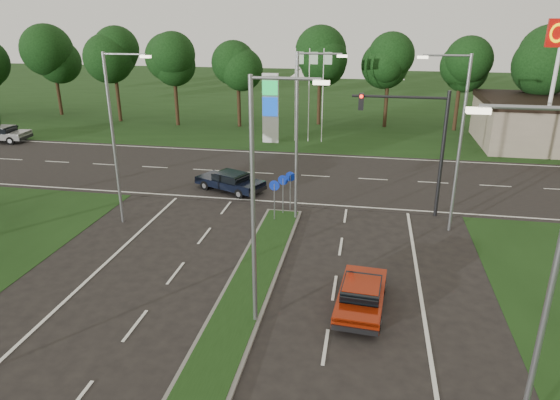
# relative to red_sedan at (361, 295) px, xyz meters

# --- Properties ---
(verge_far) EXTENTS (160.00, 50.00, 0.02)m
(verge_far) POSITION_rel_red_sedan_xyz_m (-4.61, 47.35, -0.61)
(verge_far) COLOR black
(verge_far) RESTS_ON ground
(cross_road) EXTENTS (160.00, 12.00, 0.02)m
(cross_road) POSITION_rel_red_sedan_xyz_m (-4.61, 16.35, -0.61)
(cross_road) COLOR black
(cross_road) RESTS_ON ground
(median_kerb) EXTENTS (2.00, 26.00, 0.12)m
(median_kerb) POSITION_rel_red_sedan_xyz_m (-4.61, -3.65, -0.55)
(median_kerb) COLOR slate
(median_kerb) RESTS_ON ground
(streetlight_median_near) EXTENTS (2.53, 0.22, 9.00)m
(streetlight_median_near) POSITION_rel_red_sedan_xyz_m (-3.61, -1.65, 4.47)
(streetlight_median_near) COLOR gray
(streetlight_median_near) RESTS_ON ground
(streetlight_median_far) EXTENTS (2.53, 0.22, 9.00)m
(streetlight_median_far) POSITION_rel_red_sedan_xyz_m (-3.61, 8.35, 4.47)
(streetlight_median_far) COLOR gray
(streetlight_median_far) RESTS_ON ground
(streetlight_left_far) EXTENTS (2.53, 0.22, 9.00)m
(streetlight_left_far) POSITION_rel_red_sedan_xyz_m (-12.91, 6.35, 4.47)
(streetlight_left_far) COLOR gray
(streetlight_left_far) RESTS_ON ground
(streetlight_right_far) EXTENTS (2.53, 0.22, 9.00)m
(streetlight_right_far) POSITION_rel_red_sedan_xyz_m (4.19, 8.35, 4.47)
(streetlight_right_far) COLOR gray
(streetlight_right_far) RESTS_ON ground
(streetlight_right_near) EXTENTS (2.53, 0.22, 9.00)m
(streetlight_right_near) POSITION_rel_red_sedan_xyz_m (4.19, -5.65, 4.47)
(streetlight_right_near) COLOR gray
(streetlight_right_near) RESTS_ON ground
(traffic_signal) EXTENTS (5.10, 0.42, 7.00)m
(traffic_signal) POSITION_rel_red_sedan_xyz_m (2.58, 10.35, 4.04)
(traffic_signal) COLOR black
(traffic_signal) RESTS_ON ground
(median_signs) EXTENTS (1.16, 1.76, 2.38)m
(median_signs) POSITION_rel_red_sedan_xyz_m (-4.61, 8.75, 1.10)
(median_signs) COLOR gray
(median_signs) RESTS_ON ground
(gas_pylon) EXTENTS (5.80, 1.26, 8.00)m
(gas_pylon) POSITION_rel_red_sedan_xyz_m (-8.40, 25.40, 2.59)
(gas_pylon) COLOR silver
(gas_pylon) RESTS_ON ground
(mcdonalds_sign) EXTENTS (2.20, 0.47, 10.40)m
(mcdonalds_sign) POSITION_rel_red_sedan_xyz_m (13.39, 24.33, 7.38)
(mcdonalds_sign) COLOR silver
(mcdonalds_sign) RESTS_ON ground
(treeline_far) EXTENTS (6.00, 6.00, 9.90)m
(treeline_far) POSITION_rel_red_sedan_xyz_m (-4.51, 32.29, 6.22)
(treeline_far) COLOR black
(treeline_far) RESTS_ON ground
(red_sedan) EXTENTS (2.01, 4.24, 1.13)m
(red_sedan) POSITION_rel_red_sedan_xyz_m (0.00, 0.00, 0.00)
(red_sedan) COLOR maroon
(red_sedan) RESTS_ON ground
(navy_sedan) EXTENTS (4.80, 3.49, 1.22)m
(navy_sedan) POSITION_rel_red_sedan_xyz_m (-8.66, 12.34, 0.05)
(navy_sedan) COLOR black
(navy_sedan) RESTS_ON ground
(far_car_a) EXTENTS (4.94, 2.36, 1.39)m
(far_car_a) POSITION_rel_red_sedan_xyz_m (-32.27, 21.35, 0.14)
(far_car_a) COLOR gray
(far_car_a) RESTS_ON ground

